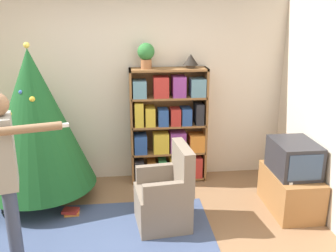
# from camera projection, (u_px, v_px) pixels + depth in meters

# --- Properties ---
(wall_back) EXTENTS (8.00, 0.10, 2.60)m
(wall_back) POSITION_uv_depth(u_px,v_px,m) (119.00, 87.00, 5.08)
(wall_back) COLOR beige
(wall_back) RESTS_ON ground_plane
(area_rug) EXTENTS (2.46, 1.65, 0.01)m
(area_rug) POSITION_uv_depth(u_px,v_px,m) (98.00, 243.00, 3.86)
(area_rug) COLOR #3D4C70
(area_rug) RESTS_ON ground_plane
(bookshelf) EXTENTS (1.04, 0.29, 1.58)m
(bookshelf) POSITION_uv_depth(u_px,v_px,m) (168.00, 128.00, 5.10)
(bookshelf) COLOR brown
(bookshelf) RESTS_ON ground_plane
(tv_stand) EXTENTS (0.50, 0.84, 0.48)m
(tv_stand) POSITION_uv_depth(u_px,v_px,m) (290.00, 191.00, 4.47)
(tv_stand) COLOR #996638
(tv_stand) RESTS_ON ground_plane
(television) EXTENTS (0.47, 0.60, 0.38)m
(television) POSITION_uv_depth(u_px,v_px,m) (294.00, 158.00, 4.34)
(television) COLOR #28282D
(television) RESTS_ON tv_stand
(game_remote) EXTENTS (0.04, 0.12, 0.02)m
(game_remote) POSITION_uv_depth(u_px,v_px,m) (289.00, 182.00, 4.14)
(game_remote) COLOR white
(game_remote) RESTS_ON tv_stand
(christmas_tree) EXTENTS (1.36, 1.36, 1.96)m
(christmas_tree) POSITION_uv_depth(u_px,v_px,m) (35.00, 120.00, 4.45)
(christmas_tree) COLOR #4C3323
(christmas_tree) RESTS_ON ground_plane
(armchair) EXTENTS (0.63, 0.62, 0.92)m
(armchair) POSITION_uv_depth(u_px,v_px,m) (166.00, 198.00, 4.13)
(armchair) COLOR #7A6B5B
(armchair) RESTS_ON ground_plane
(standing_person) EXTENTS (0.70, 0.46, 1.67)m
(standing_person) POSITION_uv_depth(u_px,v_px,m) (7.00, 170.00, 3.21)
(standing_person) COLOR #38425B
(standing_person) RESTS_ON ground_plane
(potted_plant) EXTENTS (0.22, 0.22, 0.33)m
(potted_plant) POSITION_uv_depth(u_px,v_px,m) (146.00, 54.00, 4.78)
(potted_plant) COLOR #935B38
(potted_plant) RESTS_ON bookshelf
(table_lamp) EXTENTS (0.20, 0.20, 0.18)m
(table_lamp) POSITION_uv_depth(u_px,v_px,m) (191.00, 60.00, 4.87)
(table_lamp) COLOR #473828
(table_lamp) RESTS_ON bookshelf
(book_pile_near_tree) EXTENTS (0.21, 0.17, 0.06)m
(book_pile_near_tree) POSITION_uv_depth(u_px,v_px,m) (71.00, 212.00, 4.41)
(book_pile_near_tree) COLOR orange
(book_pile_near_tree) RESTS_ON ground_plane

